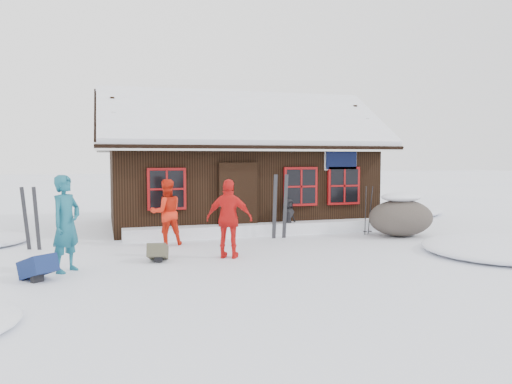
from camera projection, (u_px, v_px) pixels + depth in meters
ground at (228, 252)px, 11.58m from camera, size 120.00×120.00×0.00m
mountain_hut at (236, 176)px, 16.66m from camera, size 8.90×6.09×4.42m
snow_drift at (260, 229)px, 14.15m from camera, size 7.60×0.60×0.35m
snow_mounds at (270, 237)px, 13.84m from camera, size 20.60×13.20×0.48m
skier_teal at (66, 224)px, 9.57m from camera, size 0.77×0.81×1.87m
skier_orange_left at (166, 212)px, 12.46m from camera, size 0.89×0.74×1.66m
skier_orange_right at (229, 219)px, 10.88m from camera, size 1.10×0.83×1.73m
skier_crouched at (288, 216)px, 14.32m from camera, size 0.59×0.53×1.02m
boulder at (401, 216)px, 13.93m from camera, size 1.87×1.40×1.10m
ski_pair_mid at (31, 219)px, 11.87m from camera, size 0.45×0.16×1.56m
ski_pair_right at (280, 207)px, 13.58m from camera, size 0.46×0.09×1.79m
ski_poles at (368, 211)px, 14.28m from camera, size 0.25×0.13×1.42m
backpack_blue at (38, 271)px, 8.96m from camera, size 0.73×0.76×0.33m
backpack_olive at (158, 255)px, 10.58m from camera, size 0.51×0.60×0.28m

